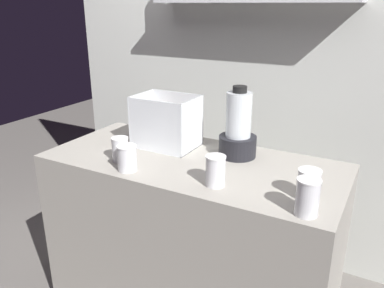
# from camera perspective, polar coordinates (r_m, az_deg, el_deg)

# --- Properties ---
(counter) EXTENTS (1.40, 0.64, 0.90)m
(counter) POSITION_cam_1_polar(r_m,az_deg,el_deg) (2.04, 0.00, -14.16)
(counter) COLOR #9E998E
(counter) RESTS_ON ground_plane
(back_wall_unit) EXTENTS (2.60, 0.24, 2.50)m
(back_wall_unit) POSITION_cam_1_polar(r_m,az_deg,el_deg) (2.41, 8.93, 11.90)
(back_wall_unit) COLOR silver
(back_wall_unit) RESTS_ON ground_plane
(carrot_display_bin) EXTENTS (0.31, 0.23, 0.26)m
(carrot_display_bin) POSITION_cam_1_polar(r_m,az_deg,el_deg) (1.98, -3.62, 2.01)
(carrot_display_bin) COLOR white
(carrot_display_bin) RESTS_ON counter
(blender_pitcher) EXTENTS (0.18, 0.18, 0.34)m
(blender_pitcher) POSITION_cam_1_polar(r_m,az_deg,el_deg) (1.84, 6.79, 1.98)
(blender_pitcher) COLOR black
(blender_pitcher) RESTS_ON counter
(juice_cup_pomegranate_far_left) EXTENTS (0.08, 0.08, 0.11)m
(juice_cup_pomegranate_far_left) POSITION_cam_1_polar(r_m,az_deg,el_deg) (1.83, -10.47, -1.02)
(juice_cup_pomegranate_far_left) COLOR white
(juice_cup_pomegranate_far_left) RESTS_ON counter
(juice_cup_mango_left) EXTENTS (0.09, 0.09, 0.11)m
(juice_cup_mango_left) POSITION_cam_1_polar(r_m,az_deg,el_deg) (1.72, -9.50, -2.23)
(juice_cup_mango_left) COLOR white
(juice_cup_mango_left) RESTS_ON counter
(juice_cup_mango_middle) EXTENTS (0.08, 0.08, 0.13)m
(juice_cup_mango_middle) POSITION_cam_1_polar(r_m,az_deg,el_deg) (1.56, 3.46, -4.25)
(juice_cup_mango_middle) COLOR white
(juice_cup_mango_middle) RESTS_ON counter
(juice_cup_carrot_right) EXTENTS (0.09, 0.09, 0.12)m
(juice_cup_carrot_right) POSITION_cam_1_polar(r_m,az_deg,el_deg) (1.52, 16.75, -5.82)
(juice_cup_carrot_right) COLOR white
(juice_cup_carrot_right) RESTS_ON counter
(juice_cup_mango_far_right) EXTENTS (0.08, 0.08, 0.13)m
(juice_cup_mango_far_right) POSITION_cam_1_polar(r_m,az_deg,el_deg) (1.40, 16.57, -7.85)
(juice_cup_mango_far_right) COLOR white
(juice_cup_mango_far_right) RESTS_ON counter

